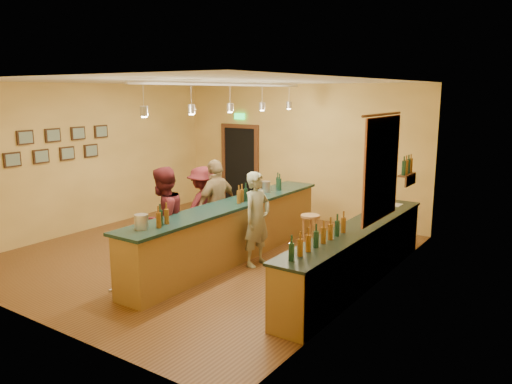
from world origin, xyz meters
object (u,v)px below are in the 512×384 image
Objects in this scene: bar_stool at (310,222)px; back_counter at (357,254)px; customer_b at (217,206)px; customer_a at (164,220)px; tasting_bar at (231,227)px; customer_c at (203,207)px; bartender at (257,219)px.

back_counter is at bearing -35.36° from bar_stool.
back_counter is 2.93m from customer_b.
customer_a reaches higher than back_counter.
bar_stool is at bearing 48.33° from tasting_bar.
customer_c is at bearing -93.93° from customer_b.
bartender reaches higher than customer_c.
customer_a is at bearing -115.52° from tasting_bar.
customer_a is at bearing 142.76° from bartender.
customer_a is (-2.90, -1.33, 0.42)m from back_counter.
bartender is 1.61m from customer_a.
customer_b reaches higher than back_counter.
tasting_bar is 2.83× the size of customer_a.
tasting_bar reaches higher than back_counter.
bartender is 1.04× the size of customer_c.
customer_c is (-1.49, 0.30, -0.03)m from bartender.
customer_a reaches higher than customer_c.
customer_b reaches higher than bartender.
customer_c is at bearing -157.43° from bar_stool.
bar_stool is at bearing 121.57° from customer_c.
back_counter is 2.73× the size of bartender.
customer_c is (-0.94, 0.32, 0.19)m from tasting_bar.
bar_stool is (-1.34, 0.95, 0.11)m from back_counter.
customer_a reaches higher than customer_b.
back_counter is 3.31m from customer_c.
bar_stool is (1.95, 0.81, -0.20)m from customer_c.
customer_a is at bearing 23.95° from customer_c.
tasting_bar is at bearing 145.02° from customer_a.
back_counter is at bearing 91.77° from customer_b.
back_counter is at bearing 96.53° from customer_c.
tasting_bar is 6.86× the size of bar_stool.
tasting_bar is 3.06× the size of bartender.
tasting_bar is 1.52m from bar_stool.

